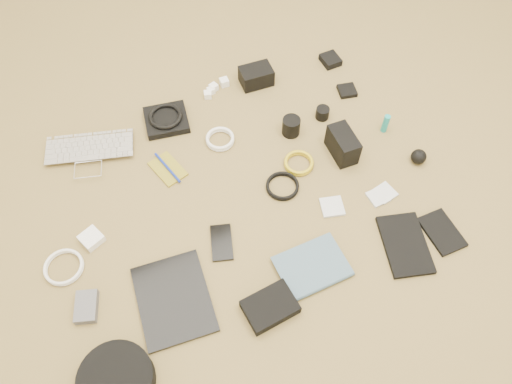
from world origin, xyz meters
name	(u,v)px	position (x,y,z in m)	size (l,w,h in m)	color
laptop	(90,158)	(-0.44, 0.38, 0.01)	(0.32, 0.22, 0.03)	silver
headphone_pouch	(166,120)	(-0.12, 0.43, 0.01)	(0.16, 0.15, 0.03)	black
headphones	(166,116)	(-0.12, 0.43, 0.04)	(0.13, 0.13, 0.02)	black
charger_a	(211,91)	(0.09, 0.50, 0.01)	(0.03, 0.03, 0.02)	white
charger_b	(214,87)	(0.11, 0.51, 0.01)	(0.03, 0.03, 0.03)	white
charger_c	(224,82)	(0.16, 0.51, 0.02)	(0.03, 0.03, 0.03)	white
charger_d	(208,95)	(0.07, 0.48, 0.01)	(0.03, 0.03, 0.03)	white
dslr_camera	(256,76)	(0.28, 0.47, 0.04)	(0.13, 0.09, 0.07)	black
lens_pouch	(330,60)	(0.62, 0.44, 0.01)	(0.07, 0.08, 0.03)	black
notebook_olive	(168,169)	(-0.20, 0.22, 0.00)	(0.09, 0.14, 0.01)	olive
pen_blue	(167,168)	(-0.20, 0.22, 0.01)	(0.01, 0.01, 0.16)	#122696
cable_white_a	(220,140)	(0.03, 0.25, 0.01)	(0.11, 0.11, 0.01)	white
lens_a	(291,126)	(0.29, 0.17, 0.04)	(0.07, 0.07, 0.07)	black
lens_b	(322,113)	(0.43, 0.19, 0.02)	(0.05, 0.05, 0.05)	black
card_reader	(347,91)	(0.59, 0.26, 0.01)	(0.07, 0.07, 0.02)	black
power_brick	(91,238)	(-0.53, 0.05, 0.01)	(0.07, 0.07, 0.03)	white
cable_white_b	(64,268)	(-0.63, -0.01, 0.01)	(0.13, 0.13, 0.01)	white
cable_black	(282,187)	(0.14, -0.04, 0.01)	(0.12, 0.12, 0.01)	black
cable_yellow	(299,164)	(0.24, 0.03, 0.01)	(0.11, 0.11, 0.01)	gold
flash	(343,145)	(0.41, 0.00, 0.05)	(0.07, 0.14, 0.10)	black
lens_cleaner	(386,124)	(0.61, 0.03, 0.04)	(0.02, 0.02, 0.08)	teal
battery_charger	(86,307)	(-0.60, -0.17, 0.01)	(0.07, 0.10, 0.03)	#515156
tablet	(174,299)	(-0.36, -0.26, 0.01)	(0.22, 0.28, 0.01)	black
phone	(222,243)	(-0.14, -0.14, 0.01)	(0.07, 0.13, 0.01)	black
filter_case_left	(332,207)	(0.26, -0.19, 0.01)	(0.08, 0.08, 0.01)	silver
filter_case_mid	(378,197)	(0.42, -0.22, 0.00)	(0.07, 0.07, 0.01)	silver
filter_case_right	(385,193)	(0.45, -0.22, 0.00)	(0.07, 0.07, 0.01)	silver
air_blower	(419,157)	(0.64, -0.15, 0.03)	(0.06, 0.06, 0.06)	black
headphone_case	(116,380)	(-0.58, -0.42, 0.03)	(0.21, 0.21, 0.06)	black
drive_case	(270,307)	(-0.10, -0.42, 0.02)	(0.16, 0.11, 0.04)	black
paperback	(324,289)	(0.08, -0.43, 0.01)	(0.16, 0.22, 0.02)	#456074
notebook_black_a	(405,245)	(0.40, -0.42, 0.01)	(0.14, 0.22, 0.02)	black
notebook_black_b	(442,232)	(0.54, -0.43, 0.01)	(0.10, 0.15, 0.01)	black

